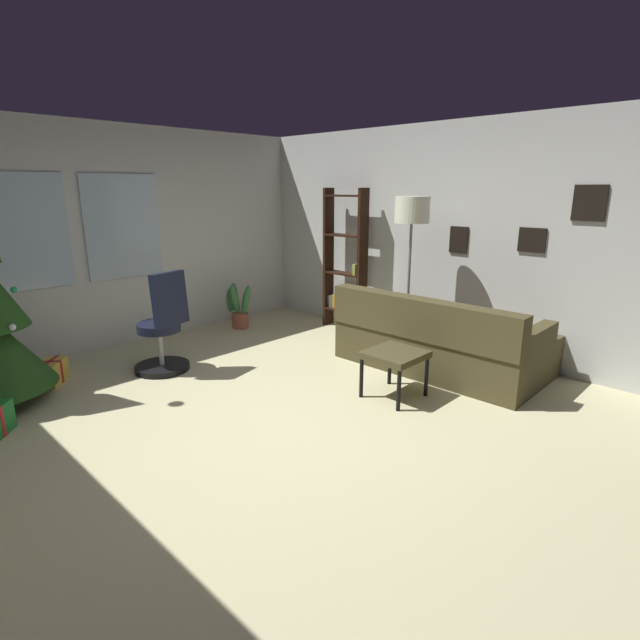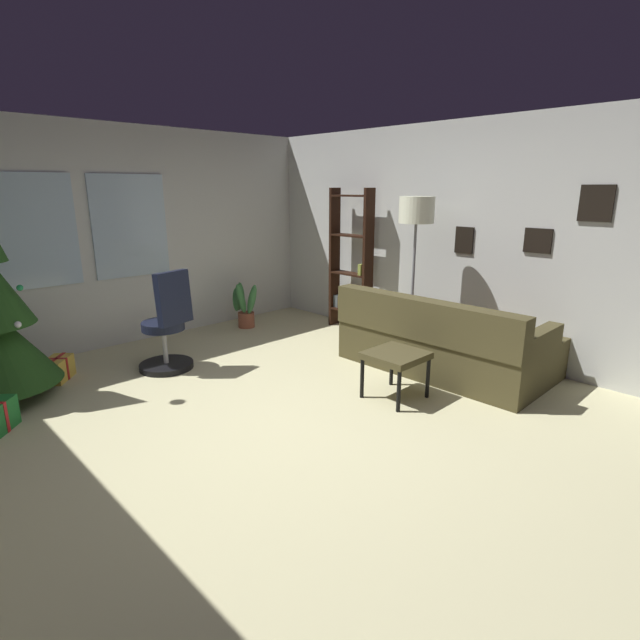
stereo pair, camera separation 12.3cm
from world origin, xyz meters
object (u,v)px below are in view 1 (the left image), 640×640
(couch, at_px, (452,343))
(bookshelf, at_px, (345,270))
(office_chair, at_px, (163,333))
(gift_box_gold, at_px, (51,372))
(potted_plant, at_px, (237,306))
(footstool, at_px, (395,357))
(floor_lamp, at_px, (412,221))

(couch, distance_m, bookshelf, 1.96)
(office_chair, distance_m, bookshelf, 2.58)
(bookshelf, bearing_deg, couch, -102.04)
(gift_box_gold, height_order, potted_plant, potted_plant)
(footstool, xyz_separation_m, bookshelf, (1.40, 1.84, 0.43))
(couch, bearing_deg, floor_lamp, 83.98)
(gift_box_gold, relative_size, bookshelf, 0.21)
(couch, distance_m, gift_box_gold, 4.06)
(footstool, relative_size, bookshelf, 0.26)
(footstool, bearing_deg, potted_plant, 82.27)
(footstool, bearing_deg, bookshelf, 52.70)
(couch, distance_m, footstool, 1.01)
(bookshelf, bearing_deg, floor_lamp, -104.97)
(footstool, relative_size, potted_plant, 0.77)
(floor_lamp, relative_size, potted_plant, 2.79)
(couch, relative_size, potted_plant, 3.28)
(couch, bearing_deg, footstool, 179.22)
(footstool, height_order, bookshelf, bookshelf)
(gift_box_gold, xyz_separation_m, bookshelf, (3.48, -0.77, 0.70))
(floor_lamp, bearing_deg, couch, -96.02)
(footstool, distance_m, office_chair, 2.39)
(couch, distance_m, potted_plant, 2.98)
(office_chair, bearing_deg, gift_box_gold, 151.83)
(couch, bearing_deg, bookshelf, 77.96)
(gift_box_gold, bearing_deg, bookshelf, -12.49)
(gift_box_gold, bearing_deg, footstool, -51.39)
(office_chair, relative_size, floor_lamp, 0.60)
(footstool, xyz_separation_m, floor_lamp, (1.07, 0.60, 1.14))
(couch, relative_size, gift_box_gold, 5.37)
(gift_box_gold, bearing_deg, couch, -40.34)
(couch, xyz_separation_m, gift_box_gold, (-3.09, 2.62, -0.18))
(couch, relative_size, office_chair, 1.97)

